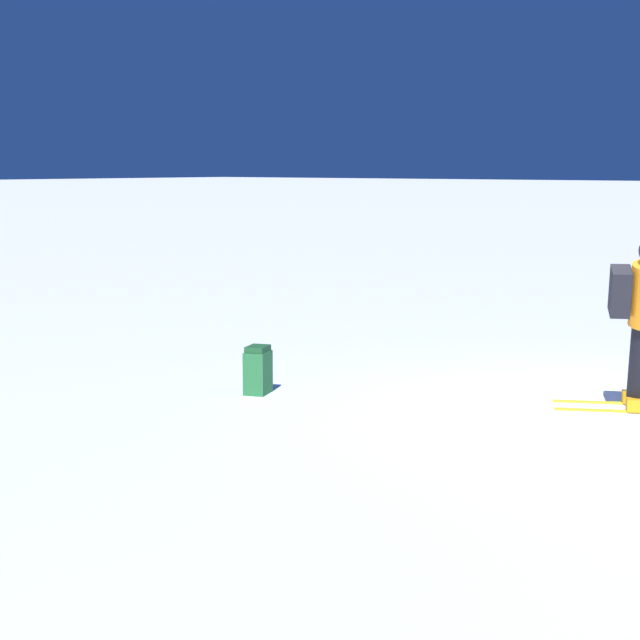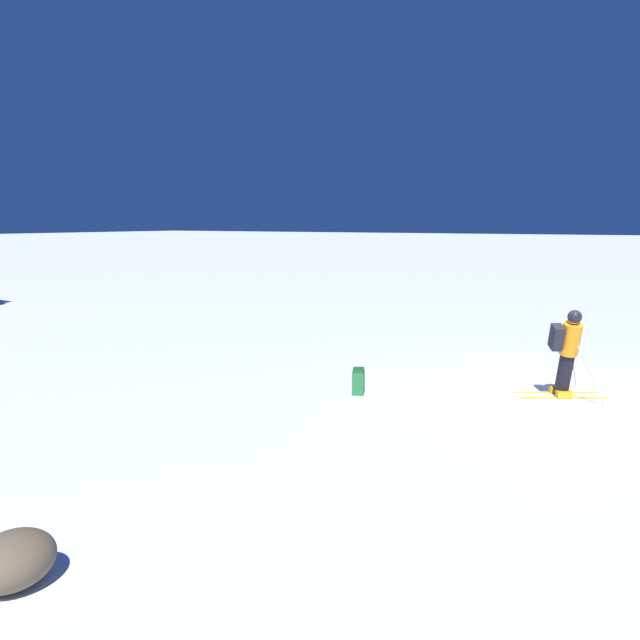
{
  "view_description": "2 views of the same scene",
  "coord_description": "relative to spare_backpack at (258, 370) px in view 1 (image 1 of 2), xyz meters",
  "views": [
    {
      "loc": [
        -9.44,
        -3.95,
        2.34
      ],
      "look_at": [
        -0.3,
        3.42,
        0.64
      ],
      "focal_mm": 60.0,
      "sensor_mm": 36.0,
      "label": 1
    },
    {
      "loc": [
        -11.7,
        -1.78,
        3.25
      ],
      "look_at": [
        -0.57,
        4.67,
        1.2
      ],
      "focal_mm": 35.0,
      "sensor_mm": 36.0,
      "label": 2
    }
  ],
  "objects": [
    {
      "name": "spare_backpack",
      "position": [
        0.0,
        0.0,
        0.0
      ],
      "size": [
        0.36,
        0.31,
        0.5
      ],
      "rotation": [
        0.0,
        0.0,
        3.52
      ],
      "color": "#236633",
      "rests_on": "ground"
    },
    {
      "name": "ground_plane",
      "position": [
        1.41,
        -3.35,
        -0.24
      ],
      "size": [
        300.0,
        300.0,
        0.0
      ],
      "primitive_type": "plane",
      "color": "white"
    }
  ]
}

